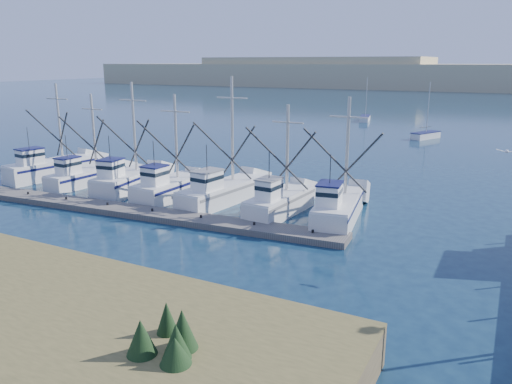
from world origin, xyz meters
TOP-DOWN VIEW (x-y plane):
  - ground at (0.00, 0.00)m, footprint 500.00×500.00m
  - floating_dock at (-9.22, 5.33)m, footprint 32.65×4.64m
  - dune_ridge at (0.00, 210.00)m, footprint 360.00×60.00m
  - trawler_fleet at (-9.30, 10.41)m, footprint 32.63×9.16m
  - sailboat_near at (3.78, 54.04)m, footprint 3.65×5.36m
  - sailboat_far at (-10.22, 72.06)m, footprint 2.67×6.08m
  - flying_gull at (15.02, 6.72)m, footprint 0.99×0.18m

SIDE VIEW (x-z plane):
  - ground at x=0.00m, z-range 0.00..0.00m
  - floating_dock at x=-9.22m, z-range 0.00..0.43m
  - sailboat_far at x=-10.22m, z-range -3.55..4.55m
  - sailboat_near at x=3.78m, z-range -3.55..4.55m
  - trawler_fleet at x=-9.30m, z-range -3.90..5.87m
  - dune_ridge at x=0.00m, z-range 0.00..10.00m
  - flying_gull at x=15.02m, z-range 6.31..6.49m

